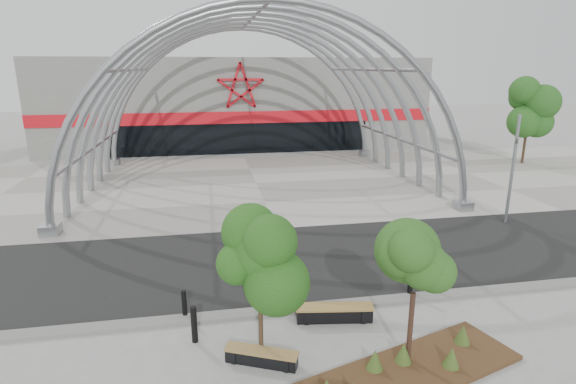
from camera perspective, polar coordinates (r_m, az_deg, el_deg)
ground at (r=14.57m, az=2.91°, el=-14.15°), size 140.00×140.00×0.00m
road at (r=17.62m, az=0.29°, el=-8.57°), size 140.00×7.00×0.02m
forecourt at (r=28.87m, az=-4.09°, el=1.11°), size 60.00×17.00×0.04m
kerb at (r=14.33m, az=3.14°, el=-14.43°), size 60.00×0.50×0.12m
arena_building at (r=45.96m, az=-6.73°, el=11.47°), size 34.00×15.24×8.00m
vault_canopy at (r=28.87m, az=-4.09°, el=1.11°), size 20.80×15.80×20.36m
planting_bed at (r=12.04m, az=14.72°, el=-21.00°), size 6.25×3.54×0.63m
signal_pole at (r=23.39m, az=26.64°, el=2.78°), size 0.28×0.73×5.17m
street_tree_0 at (r=10.99m, az=-3.64°, el=-8.41°), size 1.69×1.69×3.85m
street_tree_1 at (r=11.15m, az=15.92°, el=-8.58°), size 1.63×1.63×3.86m
bench_0 at (r=12.03m, az=-3.39°, el=-20.22°), size 1.88×1.14×0.39m
bench_1 at (r=13.75m, az=5.90°, el=-15.07°), size 2.32×0.82×0.48m
bollard_0 at (r=14.03m, az=-13.02°, el=-13.74°), size 0.14×0.14×0.90m
bollard_1 at (r=12.88m, az=-11.83°, el=-16.13°), size 0.17×0.17×1.05m
bollard_2 at (r=13.89m, az=-1.14°, el=-13.05°), size 0.18×0.18×1.14m
bollard_3 at (r=15.35m, az=15.29°, el=-10.91°), size 0.17×0.17×1.04m
bollard_4 at (r=15.82m, az=17.43°, el=-10.46°), size 0.15×0.15×0.94m
bg_tree_1 at (r=38.75m, az=28.35°, el=9.37°), size 2.70×2.70×5.91m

